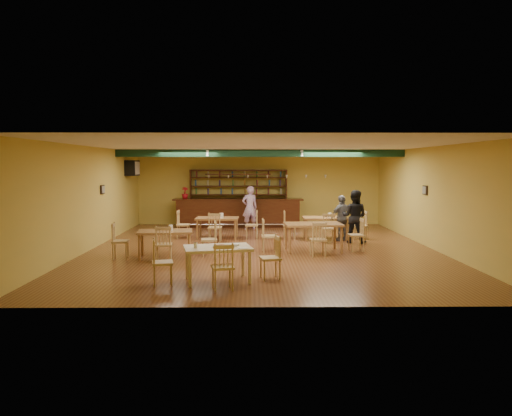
{
  "coord_description": "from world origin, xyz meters",
  "views": [
    {
      "loc": [
        -0.33,
        -14.28,
        2.45
      ],
      "look_at": [
        -0.17,
        0.6,
        1.15
      ],
      "focal_mm": 34.3,
      "sensor_mm": 36.0,
      "label": 1
    }
  ],
  "objects_px": {
    "dining_table_c": "(165,244)",
    "dining_table_d": "(313,237)",
    "bar_counter": "(238,213)",
    "dining_table_a": "(217,228)",
    "patron_right_a": "(354,217)",
    "near_table": "(218,264)",
    "dining_table_b": "(325,228)",
    "patron_bar": "(250,208)"
  },
  "relations": [
    {
      "from": "patron_bar",
      "to": "dining_table_b",
      "type": "bearing_deg",
      "value": 117.99
    },
    {
      "from": "dining_table_a",
      "to": "near_table",
      "type": "height_order",
      "value": "near_table"
    },
    {
      "from": "dining_table_c",
      "to": "dining_table_a",
      "type": "bearing_deg",
      "value": 64.35
    },
    {
      "from": "dining_table_d",
      "to": "patron_right_a",
      "type": "height_order",
      "value": "patron_right_a"
    },
    {
      "from": "bar_counter",
      "to": "patron_right_a",
      "type": "bearing_deg",
      "value": -47.44
    },
    {
      "from": "bar_counter",
      "to": "patron_right_a",
      "type": "distance_m",
      "value": 5.59
    },
    {
      "from": "bar_counter",
      "to": "dining_table_b",
      "type": "distance_m",
      "value": 4.46
    },
    {
      "from": "dining_table_c",
      "to": "near_table",
      "type": "distance_m",
      "value": 3.18
    },
    {
      "from": "dining_table_c",
      "to": "dining_table_d",
      "type": "relative_size",
      "value": 0.89
    },
    {
      "from": "bar_counter",
      "to": "patron_right_a",
      "type": "height_order",
      "value": "patron_right_a"
    },
    {
      "from": "patron_bar",
      "to": "patron_right_a",
      "type": "xyz_separation_m",
      "value": [
        3.32,
        -3.29,
        0.0
      ]
    },
    {
      "from": "dining_table_a",
      "to": "dining_table_c",
      "type": "height_order",
      "value": "dining_table_c"
    },
    {
      "from": "dining_table_a",
      "to": "dining_table_c",
      "type": "bearing_deg",
      "value": -106.3
    },
    {
      "from": "bar_counter",
      "to": "dining_table_d",
      "type": "xyz_separation_m",
      "value": [
        2.28,
        -5.65,
        -0.16
      ]
    },
    {
      "from": "dining_table_a",
      "to": "bar_counter",
      "type": "bearing_deg",
      "value": 81.37
    },
    {
      "from": "near_table",
      "to": "dining_table_d",
      "type": "bearing_deg",
      "value": 43.72
    },
    {
      "from": "bar_counter",
      "to": "dining_table_d",
      "type": "height_order",
      "value": "bar_counter"
    },
    {
      "from": "dining_table_d",
      "to": "patron_right_a",
      "type": "bearing_deg",
      "value": 42.18
    },
    {
      "from": "dining_table_c",
      "to": "dining_table_d",
      "type": "xyz_separation_m",
      "value": [
        4.06,
        0.85,
        0.04
      ]
    },
    {
      "from": "dining_table_d",
      "to": "near_table",
      "type": "relative_size",
      "value": 1.16
    },
    {
      "from": "dining_table_c",
      "to": "dining_table_d",
      "type": "distance_m",
      "value": 4.15
    },
    {
      "from": "dining_table_b",
      "to": "bar_counter",
      "type": "bearing_deg",
      "value": 132.99
    },
    {
      "from": "dining_table_b",
      "to": "dining_table_d",
      "type": "distance_m",
      "value": 2.44
    },
    {
      "from": "bar_counter",
      "to": "dining_table_d",
      "type": "bearing_deg",
      "value": -68.04
    },
    {
      "from": "bar_counter",
      "to": "patron_bar",
      "type": "distance_m",
      "value": 0.98
    },
    {
      "from": "dining_table_b",
      "to": "near_table",
      "type": "bearing_deg",
      "value": -117.04
    },
    {
      "from": "bar_counter",
      "to": "dining_table_d",
      "type": "distance_m",
      "value": 6.1
    },
    {
      "from": "patron_bar",
      "to": "dining_table_c",
      "type": "bearing_deg",
      "value": 51.15
    },
    {
      "from": "bar_counter",
      "to": "dining_table_b",
      "type": "height_order",
      "value": "bar_counter"
    },
    {
      "from": "dining_table_c",
      "to": "patron_right_a",
      "type": "relative_size",
      "value": 0.86
    },
    {
      "from": "dining_table_d",
      "to": "patron_right_a",
      "type": "xyz_separation_m",
      "value": [
        1.5,
        1.54,
        0.43
      ]
    },
    {
      "from": "dining_table_b",
      "to": "dining_table_d",
      "type": "bearing_deg",
      "value": -105.63
    },
    {
      "from": "dining_table_a",
      "to": "dining_table_d",
      "type": "distance_m",
      "value": 3.85
    },
    {
      "from": "near_table",
      "to": "dining_table_c",
      "type": "bearing_deg",
      "value": 108.09
    },
    {
      "from": "dining_table_b",
      "to": "near_table",
      "type": "height_order",
      "value": "near_table"
    },
    {
      "from": "dining_table_a",
      "to": "patron_bar",
      "type": "xyz_separation_m",
      "value": [
        1.08,
        2.29,
        0.48
      ]
    },
    {
      "from": "bar_counter",
      "to": "patron_right_a",
      "type": "relative_size",
      "value": 3.06
    },
    {
      "from": "dining_table_d",
      "to": "patron_bar",
      "type": "distance_m",
      "value": 5.18
    },
    {
      "from": "dining_table_b",
      "to": "near_table",
      "type": "relative_size",
      "value": 1.06
    },
    {
      "from": "bar_counter",
      "to": "dining_table_a",
      "type": "bearing_deg",
      "value": -101.25
    },
    {
      "from": "dining_table_a",
      "to": "patron_right_a",
      "type": "relative_size",
      "value": 0.84
    },
    {
      "from": "dining_table_b",
      "to": "patron_right_a",
      "type": "relative_size",
      "value": 0.88
    }
  ]
}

